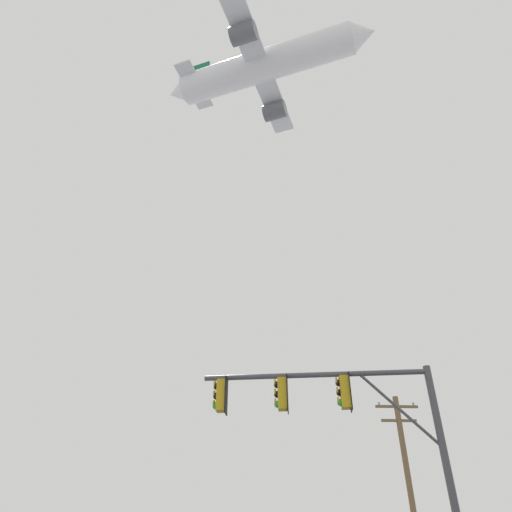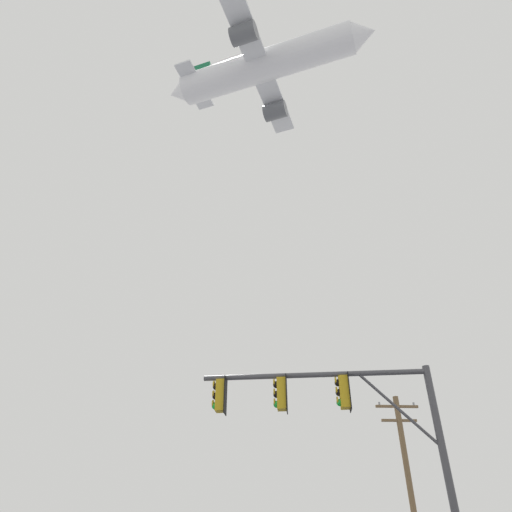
# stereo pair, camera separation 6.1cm
# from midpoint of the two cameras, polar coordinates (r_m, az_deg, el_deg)

# --- Properties ---
(signal_pole_near) EXTENTS (6.48, 1.14, 6.24)m
(signal_pole_near) POSITION_cam_midpoint_polar(r_m,az_deg,el_deg) (13.77, 10.27, -18.92)
(signal_pole_near) COLOR #4C4C51
(signal_pole_near) RESTS_ON ground
(utility_pole) EXTENTS (2.20, 0.28, 8.64)m
(utility_pole) POSITION_cam_midpoint_polar(r_m,az_deg,el_deg) (25.61, 18.09, -24.77)
(utility_pole) COLOR brown
(utility_pole) RESTS_ON ground
(airplane) EXTENTS (25.94, 20.04, 7.31)m
(airplane) POSITION_cam_midpoint_polar(r_m,az_deg,el_deg) (62.16, 1.10, 22.22)
(airplane) COLOR white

